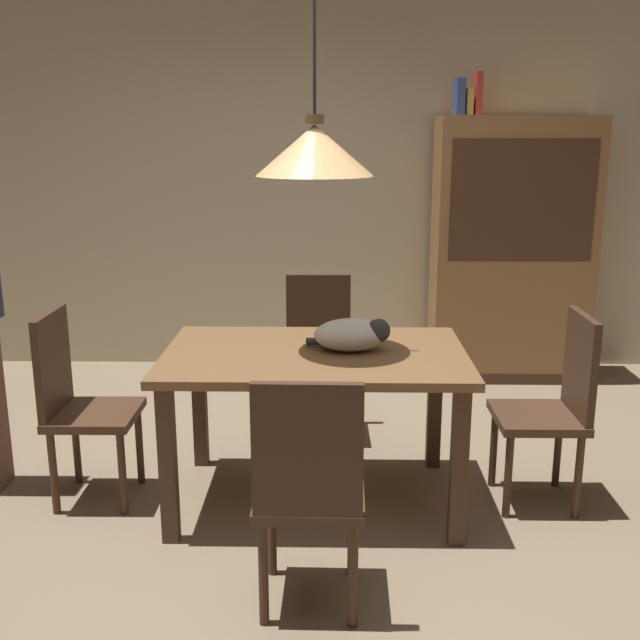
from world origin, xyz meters
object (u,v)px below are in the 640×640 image
(chair_right_side, at_px, (555,401))
(hutch_bookcase, at_px, (511,256))
(cat_sleeping, at_px, (353,334))
(book_yellow_short, at_px, (468,102))
(dining_table, at_px, (315,372))
(chair_far_back, at_px, (318,348))
(chair_near_front, at_px, (309,485))
(pendant_lamp, at_px, (315,150))
(book_red_tall, at_px, (477,94))
(chair_left_side, at_px, (77,398))
(book_blue_wide, at_px, (458,97))

(chair_right_side, height_order, hutch_bookcase, hutch_bookcase)
(cat_sleeping, height_order, book_yellow_short, book_yellow_short)
(dining_table, bearing_deg, cat_sleeping, 6.39)
(chair_far_back, height_order, cat_sleeping, chair_far_back)
(chair_near_front, height_order, chair_far_back, same)
(chair_near_front, relative_size, chair_right_side, 1.00)
(pendant_lamp, relative_size, book_red_tall, 4.64)
(chair_right_side, xyz_separation_m, book_red_tall, (-0.08, 1.95, 1.48))
(chair_far_back, relative_size, pendant_lamp, 0.72)
(chair_near_front, distance_m, chair_left_side, 1.43)
(chair_left_side, distance_m, book_blue_wide, 3.19)
(book_yellow_short, distance_m, book_red_tall, 0.08)
(chair_right_side, height_order, book_blue_wide, book_blue_wide)
(chair_near_front, distance_m, book_blue_wide, 3.32)
(dining_table, height_order, book_blue_wide, book_blue_wide)
(dining_table, xyz_separation_m, cat_sleeping, (0.18, 0.02, 0.18))
(chair_right_side, bearing_deg, chair_far_back, 142.14)
(chair_far_back, height_order, chair_left_side, same)
(hutch_bookcase, relative_size, book_red_tall, 6.61)
(chair_far_back, xyz_separation_m, book_yellow_short, (0.99, 1.07, 1.43))
(pendant_lamp, height_order, hutch_bookcase, pendant_lamp)
(chair_far_back, relative_size, book_blue_wide, 3.88)
(dining_table, height_order, book_red_tall, book_red_tall)
(chair_right_side, height_order, chair_far_back, same)
(book_blue_wide, bearing_deg, chair_near_front, -108.17)
(hutch_bookcase, relative_size, book_blue_wide, 7.71)
(book_yellow_short, bearing_deg, pendant_lamp, -116.96)
(chair_far_back, distance_m, pendant_lamp, 1.45)
(cat_sleeping, relative_size, pendant_lamp, 0.30)
(pendant_lamp, xyz_separation_m, book_blue_wide, (0.93, 1.95, 0.31))
(chair_left_side, distance_m, pendant_lamp, 1.61)
(book_blue_wide, bearing_deg, cat_sleeping, -111.26)
(dining_table, height_order, pendant_lamp, pendant_lamp)
(cat_sleeping, xyz_separation_m, book_yellow_short, (0.82, 1.93, 1.11))
(dining_table, bearing_deg, chair_right_side, -0.00)
(hutch_bookcase, relative_size, book_yellow_short, 9.25)
(dining_table, height_order, chair_far_back, chair_far_back)
(book_blue_wide, distance_m, book_yellow_short, 0.07)
(dining_table, distance_m, book_blue_wide, 2.53)
(chair_near_front, height_order, hutch_bookcase, hutch_bookcase)
(chair_near_front, distance_m, hutch_bookcase, 3.16)
(cat_sleeping, distance_m, book_red_tall, 2.42)
(cat_sleeping, bearing_deg, chair_right_side, -1.19)
(cat_sleeping, height_order, book_blue_wide, book_blue_wide)
(chair_right_side, bearing_deg, dining_table, 180.00)
(chair_right_side, bearing_deg, book_blue_wide, 95.88)
(chair_near_front, relative_size, book_blue_wide, 3.88)
(chair_near_front, bearing_deg, book_yellow_short, 70.65)
(chair_left_side, xyz_separation_m, cat_sleeping, (1.30, 0.02, 0.32))
(chair_left_side, height_order, hutch_bookcase, hutch_bookcase)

